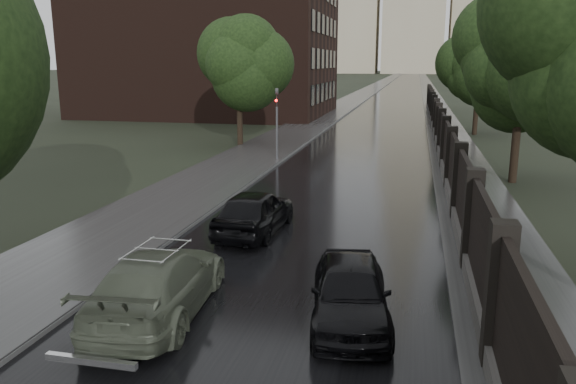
{
  "coord_description": "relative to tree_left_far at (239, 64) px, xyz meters",
  "views": [
    {
      "loc": [
        3.02,
        -4.7,
        5.32
      ],
      "look_at": [
        -0.63,
        11.45,
        1.5
      ],
      "focal_mm": 35.0,
      "sensor_mm": 36.0,
      "label": 1
    }
  ],
  "objects": [
    {
      "name": "traffic_light",
      "position": [
        3.7,
        -5.01,
        -2.84
      ],
      "size": [
        0.16,
        0.32,
        4.0
      ],
      "color": "#59595E",
      "rests_on": "ground"
    },
    {
      "name": "verge_right",
      "position": [
        13.5,
        160.0,
        -5.2
      ],
      "size": [
        3.0,
        420.0,
        0.08
      ],
      "primitive_type": "cube",
      "color": "#2D2D2D",
      "rests_on": "ground"
    },
    {
      "name": "volga_sedan",
      "position": [
        5.82,
        -24.31,
        -4.53
      ],
      "size": [
        2.44,
        5.06,
        1.42
      ],
      "primitive_type": "imported",
      "rotation": [
        0.0,
        0.0,
        3.24
      ],
      "color": "#4F5645",
      "rests_on": "ground"
    },
    {
      "name": "brick_building",
      "position": [
        -10.0,
        22.0,
        4.76
      ],
      "size": [
        24.0,
        18.0,
        20.0
      ],
      "primitive_type": "cube",
      "color": "black",
      "rests_on": "ground"
    },
    {
      "name": "hatchback_left",
      "position": [
        6.2,
        -18.16,
        -4.52
      ],
      "size": [
        1.9,
        4.32,
        1.44
      ],
      "primitive_type": "imported",
      "rotation": [
        0.0,
        0.0,
        3.09
      ],
      "color": "black",
      "rests_on": "ground"
    },
    {
      "name": "sidewalk_left",
      "position": [
        2.0,
        160.0,
        -5.16
      ],
      "size": [
        4.0,
        420.0,
        0.16
      ],
      "primitive_type": "cube",
      "color": "#2D2D2D",
      "rests_on": "ground"
    },
    {
      "name": "road",
      "position": [
        8.0,
        160.0,
        -5.23
      ],
      "size": [
        8.0,
        420.0,
        0.02
      ],
      "primitive_type": "cube",
      "color": "black",
      "rests_on": "ground"
    },
    {
      "name": "tree_left_far",
      "position": [
        0.0,
        0.0,
        0.0
      ],
      "size": [
        4.25,
        4.25,
        7.39
      ],
      "color": "black",
      "rests_on": "ground"
    },
    {
      "name": "fence_right",
      "position": [
        12.6,
        2.01,
        -4.23
      ],
      "size": [
        0.45,
        75.72,
        2.7
      ],
      "color": "#383533",
      "rests_on": "ground"
    },
    {
      "name": "tree_right_c",
      "position": [
        15.5,
        10.0,
        -0.29
      ],
      "size": [
        4.08,
        4.08,
        7.01
      ],
      "color": "black",
      "rests_on": "ground"
    },
    {
      "name": "car_right_near",
      "position": [
        9.88,
        -23.77,
        -4.57
      ],
      "size": [
        2.13,
        4.15,
        1.35
      ],
      "primitive_type": "imported",
      "rotation": [
        0.0,
        0.0,
        0.14
      ],
      "color": "black",
      "rests_on": "ground"
    },
    {
      "name": "tree_right_b",
      "position": [
        15.5,
        -8.0,
        -0.29
      ],
      "size": [
        4.08,
        4.08,
        7.01
      ],
      "color": "black",
      "rests_on": "ground"
    }
  ]
}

